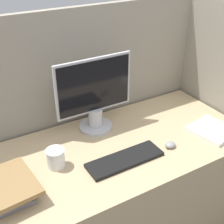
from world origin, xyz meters
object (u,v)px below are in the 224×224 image
mouse (170,145)px  book_stack (8,187)px  keyboard (125,159)px  coffee_cup (56,158)px  monitor (95,97)px

mouse → book_stack: 0.91m
keyboard → book_stack: (-0.61, 0.07, 0.04)m
mouse → coffee_cup: bearing=164.2°
keyboard → mouse: (0.29, -0.03, 0.01)m
monitor → mouse: (0.27, -0.41, -0.20)m
coffee_cup → book_stack: coffee_cup is taller
monitor → book_stack: monitor is taller
monitor → keyboard: 0.43m
monitor → book_stack: 0.72m
keyboard → book_stack: size_ratio=1.35×
coffee_cup → monitor: bearing=32.3°
monitor → keyboard: (-0.02, -0.38, -0.21)m
monitor → mouse: size_ratio=7.66×
keyboard → coffee_cup: bearing=156.1°
keyboard → mouse: size_ratio=6.70×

